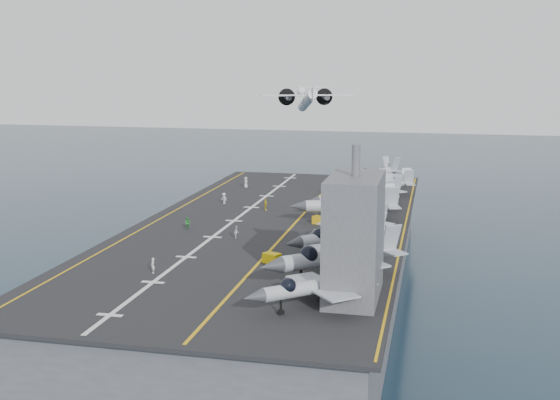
% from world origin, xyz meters
% --- Properties ---
extents(ground, '(500.00, 500.00, 0.00)m').
position_xyz_m(ground, '(0.00, 0.00, 0.00)').
color(ground, '#142135').
rests_on(ground, ground).
extents(hull, '(36.00, 90.00, 10.00)m').
position_xyz_m(hull, '(0.00, 0.00, 5.00)').
color(hull, '#56595E').
rests_on(hull, ground).
extents(flight_deck, '(38.00, 92.00, 0.40)m').
position_xyz_m(flight_deck, '(0.00, 0.00, 10.20)').
color(flight_deck, black).
rests_on(flight_deck, hull).
extents(foul_line, '(0.35, 90.00, 0.02)m').
position_xyz_m(foul_line, '(3.00, 0.00, 10.42)').
color(foul_line, gold).
rests_on(foul_line, flight_deck).
extents(landing_centerline, '(0.50, 90.00, 0.02)m').
position_xyz_m(landing_centerline, '(-6.00, 0.00, 10.42)').
color(landing_centerline, silver).
rests_on(landing_centerline, flight_deck).
extents(deck_edge_port, '(0.25, 90.00, 0.02)m').
position_xyz_m(deck_edge_port, '(-17.00, 0.00, 10.42)').
color(deck_edge_port, gold).
rests_on(deck_edge_port, flight_deck).
extents(deck_edge_stbd, '(0.25, 90.00, 0.02)m').
position_xyz_m(deck_edge_stbd, '(18.50, 0.00, 10.42)').
color(deck_edge_stbd, gold).
rests_on(deck_edge_stbd, flight_deck).
extents(island_superstructure, '(5.00, 10.00, 15.00)m').
position_xyz_m(island_superstructure, '(15.00, -30.00, 17.90)').
color(island_superstructure, '#56595E').
rests_on(island_superstructure, flight_deck).
extents(fighter_jet_0, '(15.47, 15.03, 4.50)m').
position_xyz_m(fighter_jet_0, '(11.89, -34.08, 12.65)').
color(fighter_jet_0, '#979DA6').
rests_on(fighter_jet_0, flight_deck).
extents(fighter_jet_1, '(19.43, 18.89, 5.66)m').
position_xyz_m(fighter_jet_1, '(12.81, -25.05, 13.23)').
color(fighter_jet_1, '#A3A9B3').
rests_on(fighter_jet_1, flight_deck).
extents(fighter_jet_2, '(16.39, 16.26, 4.81)m').
position_xyz_m(fighter_jet_2, '(11.66, -14.73, 12.80)').
color(fighter_jet_2, gray).
rests_on(fighter_jet_2, flight_deck).
extents(fighter_jet_3, '(15.91, 17.14, 4.95)m').
position_xyz_m(fighter_jet_3, '(12.11, -10.77, 12.88)').
color(fighter_jet_3, gray).
rests_on(fighter_jet_3, flight_deck).
extents(fighter_jet_4, '(17.96, 14.44, 5.43)m').
position_xyz_m(fighter_jet_4, '(10.76, 2.44, 13.11)').
color(fighter_jet_4, '#9EA4AD').
rests_on(fighter_jet_4, flight_deck).
extents(fighter_jet_5, '(17.09, 15.54, 4.94)m').
position_xyz_m(fighter_jet_5, '(10.54, 8.88, 12.87)').
color(fighter_jet_5, '#939BA2').
rests_on(fighter_jet_5, flight_deck).
extents(fighter_jet_6, '(16.14, 16.04, 4.74)m').
position_xyz_m(fighter_jet_6, '(12.24, 14.63, 12.77)').
color(fighter_jet_6, '#959EA6').
rests_on(fighter_jet_6, flight_deck).
extents(fighter_jet_7, '(14.95, 11.62, 4.62)m').
position_xyz_m(fighter_jet_7, '(13.06, 25.13, 12.71)').
color(fighter_jet_7, gray).
rests_on(fighter_jet_7, flight_deck).
extents(fighter_jet_8, '(15.75, 17.47, 5.06)m').
position_xyz_m(fighter_jet_8, '(11.41, 34.00, 12.93)').
color(fighter_jet_8, '#9499A3').
rests_on(fighter_jet_8, flight_deck).
extents(tow_cart_a, '(2.26, 1.92, 1.15)m').
position_xyz_m(tow_cart_a, '(4.47, -20.14, 10.98)').
color(tow_cart_a, '#DFB807').
rests_on(tow_cart_a, flight_deck).
extents(tow_cart_b, '(2.25, 1.87, 1.15)m').
position_xyz_m(tow_cart_b, '(6.55, 0.77, 10.98)').
color(tow_cart_b, gold).
rests_on(tow_cart_b, flight_deck).
extents(tow_cart_c, '(2.21, 1.86, 1.13)m').
position_xyz_m(tow_cart_c, '(4.11, 24.40, 10.96)').
color(tow_cart_c, yellow).
rests_on(tow_cart_c, flight_deck).
extents(crew_2, '(1.07, 0.77, 1.67)m').
position_xyz_m(crew_2, '(-10.77, -6.30, 11.23)').
color(crew_2, '#268C33').
rests_on(crew_2, flight_deck).
extents(crew_3, '(1.30, 1.18, 1.81)m').
position_xyz_m(crew_3, '(-11.15, 11.85, 11.30)').
color(crew_3, silver).
rests_on(crew_3, flight_deck).
extents(crew_4, '(1.14, 1.29, 1.79)m').
position_xyz_m(crew_4, '(-3.27, 8.36, 11.30)').
color(crew_4, yellow).
rests_on(crew_4, flight_deck).
extents(crew_5, '(1.05, 1.34, 1.97)m').
position_xyz_m(crew_5, '(-11.75, 27.51, 11.39)').
color(crew_5, silver).
rests_on(crew_5, flight_deck).
extents(crew_6, '(1.19, 1.24, 1.73)m').
position_xyz_m(crew_6, '(-7.28, -26.90, 11.26)').
color(crew_6, silver).
rests_on(crew_6, flight_deck).
extents(crew_7, '(0.93, 1.14, 1.64)m').
position_xyz_m(crew_7, '(-2.75, -9.77, 11.22)').
color(crew_7, silver).
rests_on(crew_7, flight_deck).
extents(transport_plane, '(24.41, 20.58, 4.90)m').
position_xyz_m(transport_plane, '(-5.76, 57.03, 24.91)').
color(transport_plane, silver).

